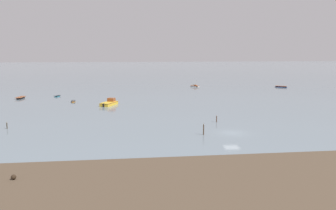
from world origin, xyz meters
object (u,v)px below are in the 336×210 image
rowboat_moored_4 (73,101)px  mooring_post_near (204,130)px  rowboat_moored_2 (57,96)px  sailboat_moored_0 (195,86)px  mooring_post_left (7,125)px  rowboat_moored_1 (281,87)px  mooring_post_right (217,119)px  motorboat_moored_1 (111,103)px  rowboat_moored_3 (21,98)px

rowboat_moored_4 → mooring_post_near: bearing=27.8°
rowboat_moored_2 → sailboat_moored_0: 52.90m
rowboat_moored_2 → mooring_post_left: mooring_post_left is taller
rowboat_moored_2 → rowboat_moored_4: rowboat_moored_4 is taller
sailboat_moored_0 → rowboat_moored_1: bearing=45.0°
mooring_post_right → rowboat_moored_1: bearing=55.6°
motorboat_moored_1 → mooring_post_near: mooring_post_near is taller
mooring_post_near → rowboat_moored_3: bearing=130.5°
rowboat_moored_3 → motorboat_moored_1: bearing=68.4°
rowboat_moored_3 → mooring_post_left: size_ratio=3.55×
sailboat_moored_0 → mooring_post_right: size_ratio=3.46×
rowboat_moored_2 → mooring_post_left: 44.55m
mooring_post_near → mooring_post_right: bearing=63.7°
rowboat_moored_1 → sailboat_moored_0: sailboat_moored_0 is taller
rowboat_moored_3 → sailboat_moored_0: bearing=122.8°
rowboat_moored_2 → rowboat_moored_3: rowboat_moored_3 is taller
rowboat_moored_1 → mooring_post_left: (-80.75, -62.34, 0.40)m
rowboat_moored_1 → rowboat_moored_2: (-80.09, -17.79, -0.07)m
rowboat_moored_2 → mooring_post_near: 63.01m
rowboat_moored_1 → motorboat_moored_1: 72.90m
rowboat_moored_1 → mooring_post_left: bearing=-109.0°
sailboat_moored_0 → rowboat_moored_4: (-41.13, -35.19, -0.08)m
rowboat_moored_2 → sailboat_moored_0: sailboat_moored_0 is taller
sailboat_moored_0 → mooring_post_near: 78.14m
mooring_post_near → mooring_post_left: 35.01m
sailboat_moored_0 → rowboat_moored_3: size_ratio=1.05×
rowboat_moored_4 → mooring_post_near: 49.49m
mooring_post_right → mooring_post_left: bearing=-178.7°
motorboat_moored_1 → rowboat_moored_4: size_ratio=2.16×
rowboat_moored_1 → sailboat_moored_0: 33.02m
rowboat_moored_4 → mooring_post_near: (26.77, -41.62, 0.75)m
rowboat_moored_1 → mooring_post_right: bearing=-91.1°
rowboat_moored_3 → mooring_post_right: (47.90, -40.44, 0.44)m
rowboat_moored_4 → mooring_post_left: (-7.05, -32.59, 0.45)m
mooring_post_left → mooring_post_right: size_ratio=0.93×
sailboat_moored_0 → mooring_post_right: sailboat_moored_0 is taller
sailboat_moored_0 → mooring_post_near: sailboat_moored_0 is taller
mooring_post_near → mooring_post_left: bearing=165.1°
sailboat_moored_0 → mooring_post_left: bearing=-70.9°
sailboat_moored_0 → rowboat_moored_3: (-57.36, -26.44, -0.02)m
rowboat_moored_4 → rowboat_moored_2: bearing=-156.8°
rowboat_moored_2 → sailboat_moored_0: (47.53, 23.24, 0.10)m
rowboat_moored_3 → mooring_post_right: mooring_post_right is taller
rowboat_moored_3 → rowboat_moored_4: rowboat_moored_3 is taller
mooring_post_near → rowboat_moored_1: bearing=56.7°
rowboat_moored_3 → mooring_post_left: bearing=20.6°
rowboat_moored_4 → sailboat_moored_0: bearing=125.6°
mooring_post_near → mooring_post_right: (4.90, 9.93, -0.25)m
rowboat_moored_1 → rowboat_moored_3: size_ratio=0.97×
rowboat_moored_2 → rowboat_moored_3: size_ratio=0.63×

